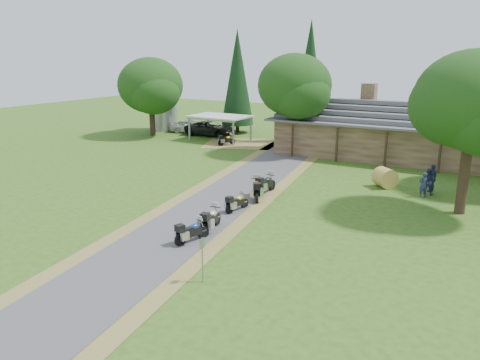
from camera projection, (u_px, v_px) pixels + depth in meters
The scene contains 23 objects.
ground at pixel (176, 231), 23.79m from camera, with size 120.00×120.00×0.00m, color #335317.
driveway at pixel (211, 208), 27.39m from camera, with size 46.00×46.00×0.00m, color #4C4C4E.
lodge at pixel (398, 129), 40.51m from camera, with size 21.40×9.40×4.90m, color brown, non-canonical shape.
silo at pixel (164, 102), 54.80m from camera, with size 3.19×3.19×6.48m, color gray.
carport at pixel (220, 128), 48.47m from camera, with size 5.99×3.99×2.60m, color silver, non-canonical shape.
car_white_sedan at pixel (190, 124), 53.40m from camera, with size 5.74×2.42×1.91m, color silver.
car_dark_suv at pixel (210, 125), 51.45m from camera, with size 6.16×2.62×2.36m, color black.
motorcycle_row_a at pixel (192, 230), 22.29m from camera, with size 1.74×0.57×1.19m, color navy, non-canonical shape.
motorcycle_row_b at pixel (211, 218), 23.76m from camera, with size 1.94×0.63×1.33m, color #B3B5BB, non-canonical shape.
motorcycle_row_c at pixel (237, 201), 26.76m from camera, with size 1.66×0.54×1.14m, color gold, non-canonical shape.
motorcycle_row_d at pixel (256, 188), 28.92m from camera, with size 2.08×0.68×1.42m, color orange, non-canonical shape.
motorcycle_row_e at pixel (266, 183), 30.17m from camera, with size 1.97×0.64×1.35m, color black, non-canonical shape.
motorcycle_carport_a at pixel (227, 139), 46.13m from camera, with size 1.73×0.56×1.18m, color gold, non-canonical shape.
person_a at pixel (423, 183), 29.31m from camera, with size 0.53×0.38×1.87m, color navy.
person_b at pixel (428, 179), 29.86m from camera, with size 0.57×0.41×2.02m, color navy.
person_c at pixel (433, 176), 30.36m from camera, with size 0.62×0.44×2.17m, color navy.
hay_bale at pixel (385, 178), 31.50m from camera, with size 1.33×1.33×1.22m, color olive.
sign_post at pixel (202, 260), 18.28m from camera, with size 0.34×0.06×1.87m, color gray, non-canonical shape.
oak_lodge_left at pixel (294, 99), 41.17m from camera, with size 6.46×6.46×9.84m, color #123710, non-canonical shape.
oak_driveway at pixel (471, 123), 25.20m from camera, with size 6.32×6.32×10.27m, color #123710, non-canonical shape.
oak_silo at pixel (151, 95), 50.78m from camera, with size 7.02×7.02×8.80m, color #123710, non-canonical shape.
cedar_near at pixel (309, 82), 46.76m from camera, with size 3.48×3.48×12.08m, color black.
cedar_far at pixel (237, 82), 52.29m from camera, with size 3.65×3.65×11.48m, color black.
Camera 1 is at (13.75, -17.84, 8.73)m, focal length 35.00 mm.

